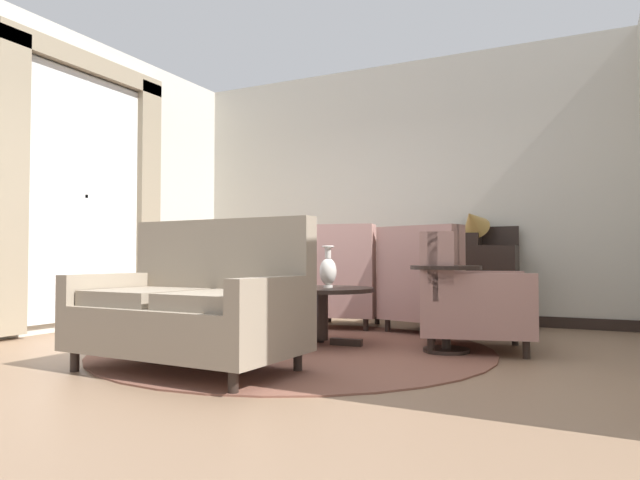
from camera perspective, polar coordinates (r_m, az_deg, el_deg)
name	(u,v)px	position (r m, az deg, el deg)	size (l,w,h in m)	color
ground	(276,355)	(4.48, -4.53, -11.59)	(7.93, 7.93, 0.00)	#896B51
wall_back	(392,191)	(7.05, 7.34, 4.94)	(5.63, 0.08, 3.18)	beige
wall_left	(108,185)	(6.87, -20.82, 5.23)	(0.08, 3.96, 3.18)	beige
baseboard_back	(391,315)	(6.99, 7.25, -7.57)	(5.47, 0.03, 0.12)	black
area_rug	(294,348)	(4.74, -2.64, -10.98)	(3.26, 3.26, 0.01)	brown
window_with_curtains	(87,181)	(6.55, -22.67, 5.54)	(0.12, 2.11, 2.92)	silver
coffee_table	(322,298)	(4.88, 0.23, -5.91)	(0.90, 0.90, 0.50)	black
porcelain_vase	(328,270)	(4.84, 0.82, -3.10)	(0.15, 0.15, 0.36)	beige
settee	(193,308)	(3.91, -12.86, -6.79)	(1.56, 0.92, 1.04)	gray
armchair_foreground_right	(344,286)	(6.09, 2.46, -4.74)	(0.89, 1.02, 1.11)	tan
armchair_beside_settee	(226,289)	(5.49, -9.55, -5.00)	(0.87, 0.76, 1.09)	slate
armchair_near_sideboard	(465,300)	(4.81, 14.56, -5.91)	(1.04, 1.01, 0.96)	tan
armchair_near_window	(432,290)	(5.79, 11.34, -5.03)	(1.08, 1.13, 1.07)	tan
side_table	(446,300)	(4.59, 12.72, -5.98)	(0.56, 0.56, 0.70)	black
sideboard	(470,280)	(6.46, 15.03, -3.99)	(1.01, 0.37, 1.11)	black
gramophone	(472,226)	(6.38, 15.23, 1.42)	(0.37, 0.44, 0.47)	black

